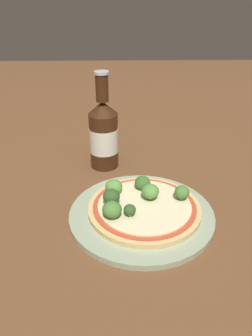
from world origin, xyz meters
name	(u,v)px	position (x,y,z in m)	size (l,w,h in m)	color
ground_plane	(138,208)	(0.00, 0.00, 0.00)	(3.00, 3.00, 0.00)	brown
plate	(141,214)	(0.01, -0.03, 0.01)	(0.28, 0.28, 0.01)	#93A384
pizza	(144,208)	(0.01, -0.02, 0.02)	(0.22, 0.22, 0.01)	tan
broccoli_floret_0	(111,197)	(-0.05, -0.02, 0.04)	(0.03, 0.03, 0.03)	#7A9E5B
broccoli_floret_1	(182,192)	(0.09, -0.01, 0.04)	(0.03, 0.03, 0.03)	#7A9E5B
broccoli_floret_2	(143,183)	(0.01, 0.03, 0.04)	(0.03, 0.03, 0.03)	#7A9E5B
broccoli_floret_3	(150,191)	(0.02, -0.01, 0.05)	(0.03, 0.03, 0.03)	#7A9E5B
broccoli_floret_4	(112,210)	(-0.05, -0.06, 0.04)	(0.04, 0.04, 0.03)	#7A9E5B
broccoli_floret_5	(114,187)	(-0.05, 0.02, 0.04)	(0.03, 0.03, 0.03)	#7A9E5B
broccoli_floret_6	(130,210)	(-0.02, -0.06, 0.04)	(0.02, 0.02, 0.02)	#7A9E5B
beer_bottle	(104,134)	(-0.07, 0.18, 0.09)	(0.07, 0.07, 0.23)	#381E0F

